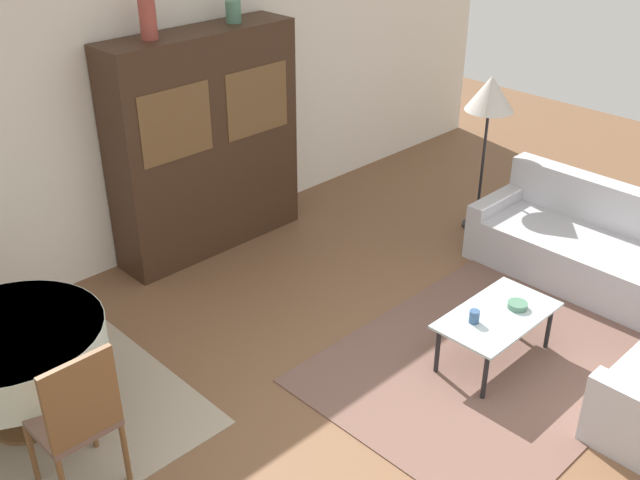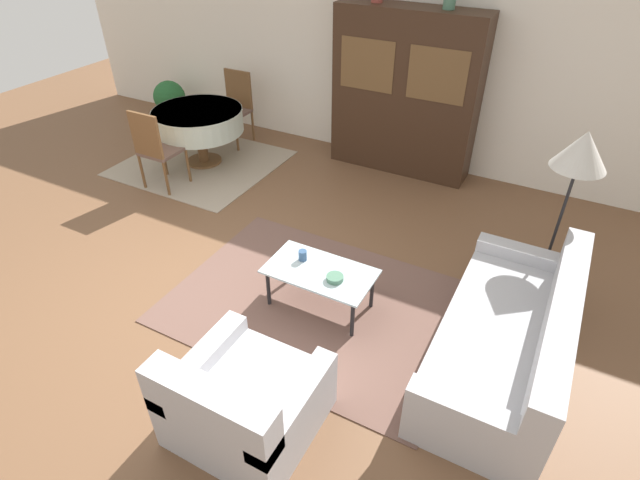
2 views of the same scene
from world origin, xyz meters
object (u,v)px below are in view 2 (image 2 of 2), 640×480
(display_cabinet, at_px, (405,94))
(floor_lamp, at_px, (581,155))
(cup, at_px, (303,255))
(armchair, at_px, (243,404))
(vase_short, at_px, (450,0))
(coffee_table, at_px, (320,274))
(potted_plant, at_px, (170,100))
(bowl, at_px, (335,278))
(dining_chair_near, at_px, (155,146))
(dining_table, at_px, (198,121))
(dining_chair_far, at_px, (235,104))
(couch, at_px, (509,340))

(display_cabinet, bearing_deg, floor_lamp, -37.12)
(floor_lamp, distance_m, cup, 2.52)
(armchair, bearing_deg, vase_short, 91.50)
(coffee_table, relative_size, potted_plant, 1.42)
(bowl, bearing_deg, floor_lamp, 42.30)
(display_cabinet, height_order, dining_chair_near, display_cabinet)
(dining_table, height_order, dining_chair_near, dining_chair_near)
(dining_chair_near, relative_size, cup, 10.45)
(cup, bearing_deg, dining_table, 146.19)
(coffee_table, relative_size, dining_table, 0.81)
(dining_table, relative_size, bowl, 8.04)
(potted_plant, bearing_deg, display_cabinet, 4.04)
(dining_table, distance_m, dining_chair_near, 0.83)
(vase_short, bearing_deg, dining_chair_far, -173.09)
(vase_short, bearing_deg, coffee_table, -90.55)
(potted_plant, bearing_deg, vase_short, 3.66)
(coffee_table, distance_m, cup, 0.24)
(dining_chair_near, bearing_deg, floor_lamp, 4.85)
(dining_chair_near, distance_m, cup, 2.77)
(potted_plant, bearing_deg, dining_chair_near, -51.68)
(armchair, bearing_deg, floor_lamp, 59.87)
(display_cabinet, bearing_deg, armchair, -83.19)
(dining_chair_near, bearing_deg, bowl, -19.17)
(armchair, xyz_separation_m, dining_chair_far, (-2.97, 4.02, 0.30))
(armchair, distance_m, coffee_table, 1.39)
(couch, xyz_separation_m, dining_table, (-4.46, 1.73, 0.33))
(dining_table, height_order, cup, dining_table)
(dining_chair_near, height_order, vase_short, vase_short)
(cup, xyz_separation_m, potted_plant, (-3.98, 2.65, -0.08))
(display_cabinet, bearing_deg, coffee_table, -82.78)
(floor_lamp, bearing_deg, dining_chair_near, -175.15)
(dining_chair_near, distance_m, floor_lamp, 4.65)
(armchair, height_order, cup, armchair)
(display_cabinet, xyz_separation_m, floor_lamp, (2.12, -1.61, 0.32))
(armchair, bearing_deg, dining_table, 132.88)
(cup, bearing_deg, display_cabinet, 93.25)
(cup, distance_m, potted_plant, 4.78)
(display_cabinet, height_order, dining_table, display_cabinet)
(couch, xyz_separation_m, display_cabinet, (-2.02, 2.90, 0.74))
(cup, relative_size, potted_plant, 0.14)
(coffee_table, bearing_deg, potted_plant, 147.06)
(floor_lamp, height_order, cup, floor_lamp)
(armchair, distance_m, bowl, 1.34)
(couch, xyz_separation_m, dining_chair_far, (-4.46, 2.56, 0.30))
(armchair, height_order, vase_short, vase_short)
(dining_chair_near, xyz_separation_m, floor_lamp, (4.57, 0.39, 0.77))
(vase_short, bearing_deg, display_cabinet, -179.87)
(coffee_table, relative_size, vase_short, 5.06)
(dining_chair_near, bearing_deg, armchair, -38.63)
(armchair, height_order, dining_chair_near, dining_chair_near)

